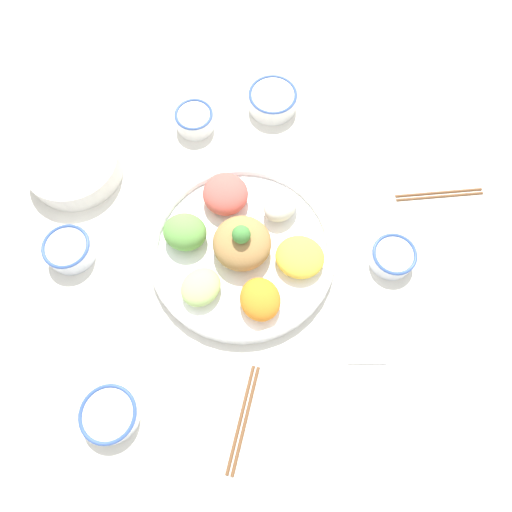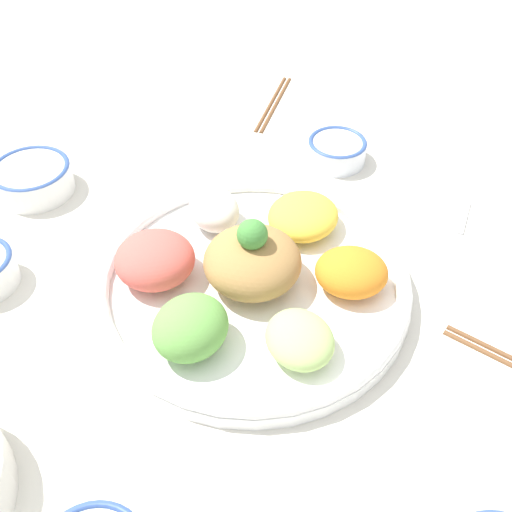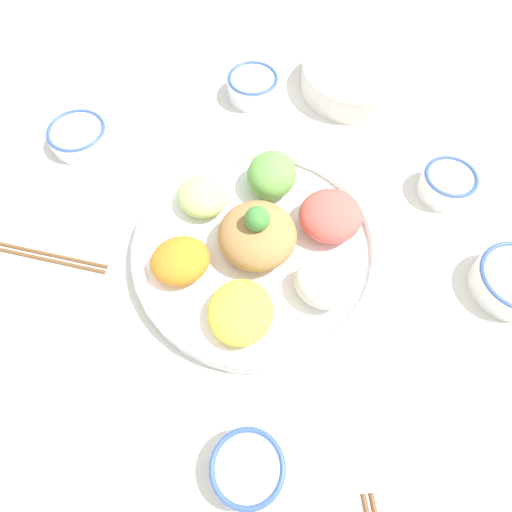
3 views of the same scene
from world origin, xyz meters
The scene contains 11 objects.
ground_plane centered at (0.00, 0.00, 0.00)m, with size 2.40×2.40×0.00m, color silver.
salad_platter centered at (-0.03, -0.02, 0.03)m, with size 0.40×0.40×0.12m.
sauce_bowl_red centered at (-0.08, 0.33, 0.03)m, with size 0.09×0.09×0.05m.
rice_bowl_blue centered at (0.28, -0.10, 0.02)m, with size 0.09×0.09×0.04m.
sauce_bowl_dark centered at (-0.39, 0.05, 0.03)m, with size 0.10×0.10×0.05m.
rice_bowl_plain centered at (0.12, 0.35, 0.03)m, with size 0.12×0.12×0.05m.
sauce_bowl_far centered at (-0.34, -0.29, 0.02)m, with size 0.11×0.11×0.04m.
side_serving_bowl centered at (-0.37, 0.26, 0.03)m, with size 0.21×0.21×0.05m.
chopsticks_pair_near centered at (-0.10, -0.35, 0.00)m, with size 0.10×0.19×0.01m.
chopsticks_pair_far centered at (0.44, 0.03, 0.00)m, with size 0.20×0.04×0.01m.
serving_spoon_main centered at (0.20, -0.31, 0.00)m, with size 0.12×0.05×0.01m.
Camera 1 is at (-0.07, -0.35, 0.87)m, focal length 30.00 mm.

